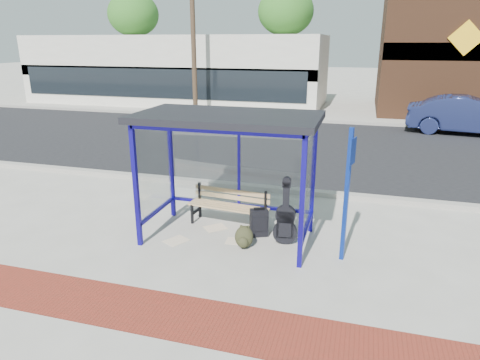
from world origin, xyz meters
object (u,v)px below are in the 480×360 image
(bench, at_px, (229,204))
(suitcase, at_px, (259,223))
(guitar_bag, at_px, (285,221))
(parked_car, at_px, (468,115))
(backpack, at_px, (244,238))

(bench, xyz_separation_m, suitcase, (0.72, -0.36, -0.17))
(guitar_bag, distance_m, parked_car, 13.18)
(suitcase, relative_size, backpack, 1.44)
(bench, bearing_deg, suitcase, -20.57)
(suitcase, distance_m, parked_car, 13.25)
(bench, relative_size, backpack, 4.17)
(guitar_bag, distance_m, backpack, 0.84)
(suitcase, xyz_separation_m, parked_car, (5.92, 11.84, 0.50))
(bench, xyz_separation_m, guitar_bag, (1.27, -0.54, 0.00))
(bench, xyz_separation_m, backpack, (0.57, -0.92, -0.25))
(guitar_bag, relative_size, parked_car, 0.26)
(guitar_bag, xyz_separation_m, backpack, (-0.70, -0.38, -0.26))
(backpack, bearing_deg, parked_car, 56.58)
(parked_car, bearing_deg, guitar_bag, 162.93)
(parked_car, bearing_deg, backpack, 160.93)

